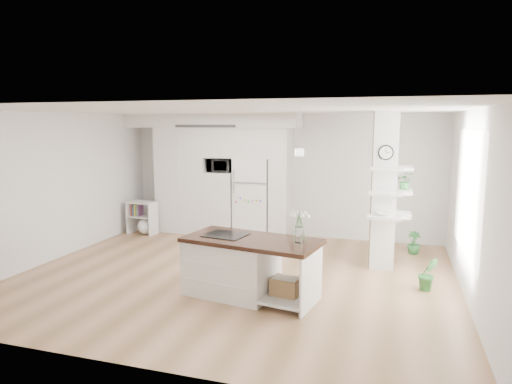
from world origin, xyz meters
TOP-DOWN VIEW (x-y plane):
  - floor at (0.00, 0.00)m, footprint 7.00×6.00m
  - room at (0.00, 0.00)m, footprint 7.04×6.04m
  - cabinet_wall at (-1.45, 2.67)m, footprint 4.00×0.71m
  - refrigerator at (-0.53, 2.68)m, footprint 0.78×0.69m
  - column at (2.38, 1.13)m, footprint 0.69×0.90m
  - window at (3.48, 0.30)m, footprint 0.00×2.40m
  - pendant_light at (1.70, 0.15)m, footprint 0.12×0.12m
  - kitchen_island at (0.34, -0.76)m, footprint 2.06×1.22m
  - bookshelf at (-2.97, 2.11)m, footprint 0.65×0.41m
  - floor_plant_a at (3.00, 0.23)m, footprint 0.35×0.32m
  - floor_plant_b at (2.86, 2.24)m, footprint 0.29×0.29m
  - microwave at (-1.27, 2.62)m, footprint 0.54×0.37m
  - shelf_plant at (2.63, 1.30)m, footprint 0.27×0.23m
  - decor_bowl at (2.30, 0.90)m, footprint 0.22×0.22m

SIDE VIEW (x-z plane):
  - floor at x=0.00m, z-range -0.01..0.01m
  - floor_plant_b at x=2.86m, z-range 0.00..0.44m
  - floor_plant_a at x=3.00m, z-range 0.00..0.53m
  - bookshelf at x=-2.97m, z-range -0.05..0.70m
  - kitchen_island at x=0.34m, z-range -0.26..1.18m
  - refrigerator at x=-0.53m, z-range 0.00..1.75m
  - decor_bowl at x=2.30m, z-range 0.98..1.03m
  - column at x=2.38m, z-range 0.00..2.70m
  - window at x=3.48m, z-range 0.30..2.70m
  - cabinet_wall at x=-1.45m, z-range 0.16..2.86m
  - shelf_plant at x=2.63m, z-range 1.38..1.67m
  - microwave at x=-1.27m, z-range 1.42..1.72m
  - room at x=0.00m, z-range 0.50..3.22m
  - pendant_light at x=1.70m, z-range 2.07..2.17m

